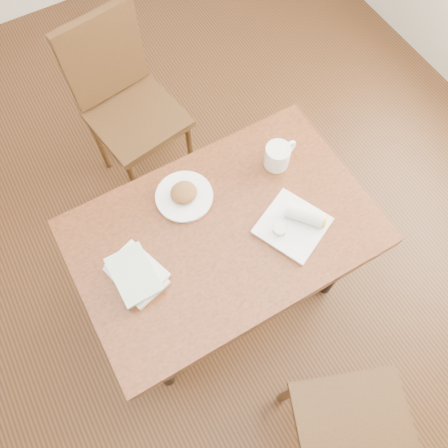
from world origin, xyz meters
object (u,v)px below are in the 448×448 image
plate_scone (184,195)px  coffee_mug (278,155)px  chair_far (124,98)px  table (224,240)px  plate_burrito (297,223)px  book_stack (136,274)px

plate_scone → coffee_mug: bearing=-5.9°
chair_far → coffee_mug: 0.90m
table → plate_scone: bearing=108.7°
plate_burrito → book_stack: plate_burrito is taller
plate_scone → table: bearing=-71.3°
plate_scone → plate_burrito: size_ratio=0.74×
table → chair_far: size_ratio=1.17×
chair_far → plate_scone: bearing=-92.9°
table → coffee_mug: bearing=24.6°
table → chair_far: bearing=91.6°
plate_scone → coffee_mug: (0.39, -0.04, 0.03)m
plate_scone → book_stack: plate_scone is taller
table → book_stack: 0.38m
table → chair_far: chair_far is taller
plate_scone → book_stack: size_ratio=0.92×
plate_scone → plate_burrito: (0.31, -0.31, 0.00)m
coffee_mug → plate_burrito: coffee_mug is taller
plate_scone → plate_burrito: plate_burrito is taller
chair_far → plate_burrito: size_ratio=3.20×
plate_burrito → coffee_mug: bearing=71.8°
chair_far → coffee_mug: size_ratio=6.52×
plate_scone → coffee_mug: 0.40m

